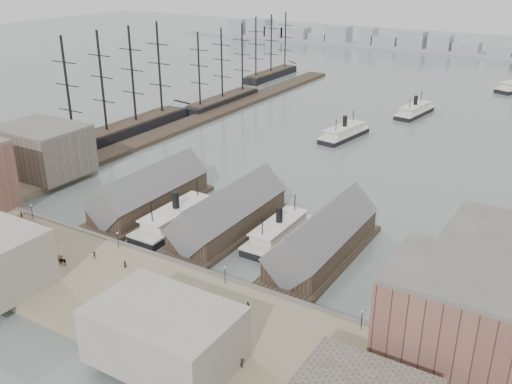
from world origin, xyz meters
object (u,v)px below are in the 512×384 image
Objects in this scene: tram at (392,361)px; horse_cart_left at (18,237)px; horse_cart_center at (61,260)px; horse_cart_right at (151,312)px; ferry_docked_west at (177,218)px.

tram is 91.51m from horse_cart_left.
horse_cart_left is 0.87× the size of horse_cart_center.
horse_cart_right is (-43.97, -8.50, -1.29)m from tram.
horse_cart_center reaches higher than horse_cart_right.
horse_cart_right is at bearing -57.78° from ferry_docked_west.
horse_cart_center is 30.36m from horse_cart_right.
tram is (66.53, -27.29, 1.70)m from ferry_docked_west.
tram reaches higher than horse_cart_right.
ferry_docked_west is at bearing 163.06° from tram.
horse_cart_center is at bearing -55.09° from horse_cart_left.
tram reaches higher than horse_cart_left.
ferry_docked_west is at bearing 1.62° from horse_cart_left.
horse_cart_left is at bearing 70.66° from horse_cart_right.
tram is 2.45× the size of horse_cart_right.
ferry_docked_west reaches higher than horse_cart_left.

